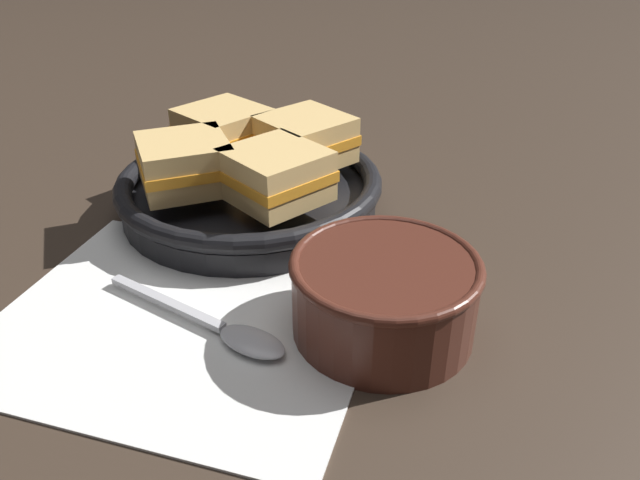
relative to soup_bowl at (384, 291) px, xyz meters
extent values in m
plane|color=#382B21|center=(-0.12, 0.04, -0.04)|extent=(4.00, 4.00, 0.00)
cube|color=white|center=(-0.15, -0.02, -0.03)|extent=(0.30, 0.27, 0.00)
cylinder|color=#4C2319|center=(0.00, 0.00, -0.01)|extent=(0.13, 0.13, 0.06)
cylinder|color=#DB5B1E|center=(0.00, 0.00, 0.01)|extent=(0.12, 0.12, 0.01)
torus|color=#4C2319|center=(0.00, 0.00, 0.02)|extent=(0.14, 0.14, 0.01)
cube|color=#B7B7BC|center=(-0.17, -0.01, -0.03)|extent=(0.11, 0.05, 0.01)
ellipsoid|color=#B7B7BC|center=(-0.09, -0.04, -0.03)|extent=(0.06, 0.05, 0.01)
cylinder|color=black|center=(-0.15, 0.16, -0.02)|extent=(0.25, 0.25, 0.02)
torus|color=black|center=(-0.15, 0.16, 0.00)|extent=(0.26, 0.26, 0.02)
cube|color=#DBB26B|center=(-0.19, 0.21, 0.02)|extent=(0.11, 0.11, 0.02)
cube|color=orange|center=(-0.19, 0.21, 0.03)|extent=(0.11, 0.11, 0.01)
cube|color=#DBB26B|center=(-0.19, 0.21, 0.04)|extent=(0.11, 0.11, 0.02)
cube|color=#DBB26B|center=(-0.20, 0.12, 0.02)|extent=(0.11, 0.11, 0.02)
cube|color=orange|center=(-0.20, 0.12, 0.03)|extent=(0.11, 0.11, 0.01)
cube|color=#DBB26B|center=(-0.20, 0.12, 0.04)|extent=(0.11, 0.11, 0.02)
cube|color=#DBB26B|center=(-0.11, 0.12, 0.02)|extent=(0.11, 0.11, 0.02)
cube|color=orange|center=(-0.11, 0.12, 0.03)|extent=(0.11, 0.11, 0.01)
cube|color=#DBB26B|center=(-0.11, 0.12, 0.04)|extent=(0.11, 0.11, 0.02)
cube|color=#DBB26B|center=(-0.10, 0.21, 0.02)|extent=(0.11, 0.11, 0.02)
cube|color=orange|center=(-0.10, 0.21, 0.03)|extent=(0.11, 0.11, 0.01)
cube|color=#DBB26B|center=(-0.10, 0.21, 0.04)|extent=(0.11, 0.11, 0.02)
camera|label=1|loc=(0.03, -0.37, 0.26)|focal=35.00mm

